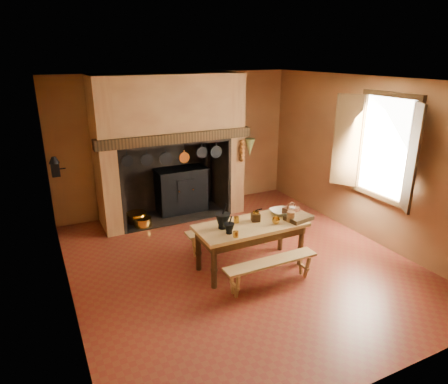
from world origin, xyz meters
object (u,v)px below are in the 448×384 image
wicker_basket (291,211)px  work_table (251,231)px  mixing_bowl (281,212)px  iron_range (182,189)px  bench_front (271,267)px  coffee_grinder (256,216)px

wicker_basket → work_table: bearing=171.9°
mixing_bowl → wicker_basket: 0.16m
iron_range → work_table: iron_range is taller
iron_range → wicker_basket: 2.77m
iron_range → wicker_basket: bearing=-71.7°
wicker_basket → iron_range: bearing=98.4°
bench_front → mixing_bowl: (0.61, 0.70, 0.47)m
iron_range → bench_front: iron_range is taller
iron_range → bench_front: 3.22m
work_table → coffee_grinder: coffee_grinder is taller
iron_range → work_table: size_ratio=0.96×
mixing_bowl → wicker_basket: (0.13, -0.09, 0.03)m
iron_range → coffee_grinder: (0.25, -2.56, 0.31)m
bench_front → work_table: bearing=90.0°
work_table → wicker_basket: (0.74, 0.02, 0.19)m
work_table → wicker_basket: wicker_basket is taller
work_table → coffee_grinder: size_ratio=8.62×
iron_range → mixing_bowl: (0.73, -2.52, 0.28)m
bench_front → coffee_grinder: bearing=79.4°
coffee_grinder → wicker_basket: (0.61, -0.05, -0.00)m
iron_range → bench_front: (0.13, -3.22, -0.18)m
iron_range → wicker_basket: iron_range is taller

